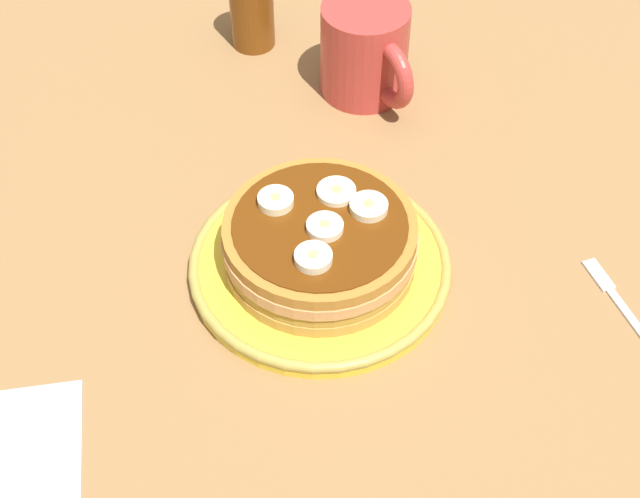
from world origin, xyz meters
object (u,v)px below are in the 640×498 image
object	(u,v)px
banana_slice_0	(327,226)
banana_slice_3	(276,201)
banana_slice_1	(369,207)
banana_slice_4	(336,192)
coffee_mug	(367,51)
fork	(624,308)
banana_slice_2	(313,258)
pancake_stack	(322,242)
plate	(320,265)
napkin	(6,452)

from	to	relation	value
banana_slice_0	banana_slice_3	distance (cm)	5.10
banana_slice_1	banana_slice_4	xyz separation A→B (cm)	(-2.94, -1.34, -0.10)
banana_slice_0	coffee_mug	distance (cm)	25.75
banana_slice_1	banana_slice_3	world-z (taller)	same
banana_slice_0	banana_slice_4	xyz separation A→B (cm)	(-3.03, 2.72, -0.06)
banana_slice_1	fork	world-z (taller)	banana_slice_1
banana_slice_2	banana_slice_4	world-z (taller)	banana_slice_2
banana_slice_3	banana_slice_4	distance (cm)	5.17
pancake_stack	fork	size ratio (longest dim) A/B	1.31
plate	banana_slice_0	size ratio (longest dim) A/B	7.41
banana_slice_0	banana_slice_2	world-z (taller)	banana_slice_2
banana_slice_1	coffee_mug	distance (cm)	23.30
banana_slice_4	banana_slice_1	bearing A→B (deg)	24.45
napkin	banana_slice_4	bearing A→B (deg)	99.86
banana_slice_0	banana_slice_3	world-z (taller)	banana_slice_3
fork	coffee_mug	bearing A→B (deg)	-175.19
coffee_mug	napkin	world-z (taller)	coffee_mug
banana_slice_1	napkin	size ratio (longest dim) A/B	0.29
banana_slice_2	fork	size ratio (longest dim) A/B	0.23
coffee_mug	napkin	bearing A→B (deg)	-63.96
plate	banana_slice_4	distance (cm)	6.53
banana_slice_1	napkin	xyz separation A→B (cm)	(2.58, -33.10, -6.22)
banana_slice_2	fork	world-z (taller)	banana_slice_2
pancake_stack	banana_slice_4	world-z (taller)	banana_slice_4
plate	banana_slice_0	world-z (taller)	banana_slice_0
banana_slice_2	napkin	xyz separation A→B (cm)	(0.08, -26.34, -6.25)
banana_slice_3	banana_slice_2	bearing A→B (deg)	-3.99
banana_slice_1	fork	xyz separation A→B (cm)	(15.76, 15.40, -6.12)
coffee_mug	fork	size ratio (longest dim) A/B	0.97
banana_slice_1	banana_slice_3	xyz separation A→B (cm)	(-4.51, -6.27, 0.03)
coffee_mug	napkin	size ratio (longest dim) A/B	1.15
napkin	pancake_stack	bearing A→B (deg)	96.48
banana_slice_0	coffee_mug	bearing A→B (deg)	140.16
banana_slice_1	fork	size ratio (longest dim) A/B	0.25
banana_slice_4	fork	distance (cm)	25.81
banana_slice_2	napkin	world-z (taller)	banana_slice_2
banana_slice_3	napkin	distance (cm)	28.45
plate	fork	bearing A→B (deg)	50.09
banana_slice_1	banana_slice_0	bearing A→B (deg)	-88.78
pancake_stack	banana_slice_3	distance (cm)	5.13
banana_slice_2	fork	distance (cm)	26.54
banana_slice_4	coffee_mug	bearing A→B (deg)	140.55
banana_slice_0	napkin	bearing A→B (deg)	-85.10
banana_slice_1	banana_slice_2	bearing A→B (deg)	-69.70
plate	coffee_mug	world-z (taller)	coffee_mug
banana_slice_1	banana_slice_2	size ratio (longest dim) A/B	1.05
banana_slice_2	banana_slice_3	bearing A→B (deg)	176.01
banana_slice_1	banana_slice_4	world-z (taller)	banana_slice_1
banana_slice_3	banana_slice_4	bearing A→B (deg)	72.37
banana_slice_1	napkin	distance (cm)	33.78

